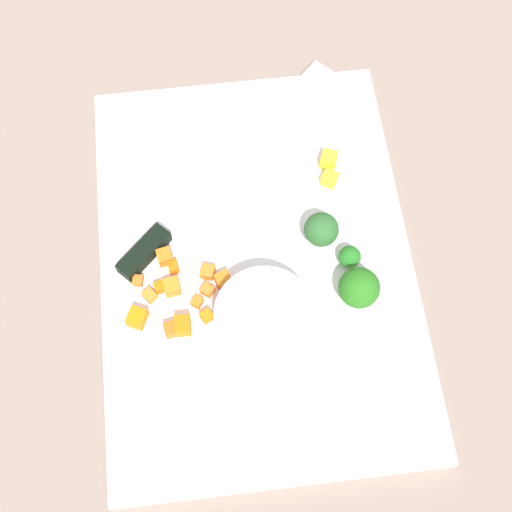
{
  "coord_description": "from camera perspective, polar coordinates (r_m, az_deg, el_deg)",
  "views": [
    {
      "loc": [
        0.29,
        -0.03,
        0.7
      ],
      "look_at": [
        0.0,
        0.0,
        0.02
      ],
      "focal_mm": 48.5,
      "sensor_mm": 36.0,
      "label": 1
    }
  ],
  "objects": [
    {
      "name": "carrot_dice_0",
      "position": [
        0.72,
        -4.08,
        -4.97
      ],
      "size": [
        0.02,
        0.02,
        0.01
      ],
      "primitive_type": "cube",
      "rotation": [
        0.0,
        0.0,
        0.51
      ],
      "color": "orange",
      "rests_on": "cutting_board"
    },
    {
      "name": "cutting_board",
      "position": [
        0.76,
        0.0,
        -0.48
      ],
      "size": [
        0.47,
        0.34,
        0.01
      ],
      "primitive_type": "cube",
      "color": "white",
      "rests_on": "ground_plane"
    },
    {
      "name": "carrot_dice_9",
      "position": [
        0.72,
        -6.95,
        -6.01
      ],
      "size": [
        0.02,
        0.02,
        0.01
      ],
      "primitive_type": "cube",
      "rotation": [
        0.0,
        0.0,
        1.76
      ],
      "color": "orange",
      "rests_on": "cutting_board"
    },
    {
      "name": "pepper_dice_0",
      "position": [
        0.79,
        6.1,
        6.33
      ],
      "size": [
        0.02,
        0.02,
        0.02
      ],
      "primitive_type": "cube",
      "rotation": [
        0.0,
        0.0,
        2.6
      ],
      "color": "yellow",
      "rests_on": "cutting_board"
    },
    {
      "name": "broccoli_floret_0",
      "position": [
        0.74,
        7.73,
        -0.08
      ],
      "size": [
        0.02,
        0.02,
        0.03
      ],
      "color": "#90C360",
      "rests_on": "cutting_board"
    },
    {
      "name": "pepper_dice_1",
      "position": [
        0.8,
        6.02,
        7.89
      ],
      "size": [
        0.02,
        0.02,
        0.02
      ],
      "primitive_type": "cube",
      "rotation": [
        0.0,
        0.0,
        1.18
      ],
      "color": "yellow",
      "rests_on": "cutting_board"
    },
    {
      "name": "carrot_dice_1",
      "position": [
        0.75,
        -9.71,
        -2.03
      ],
      "size": [
        0.01,
        0.01,
        0.01
      ],
      "primitive_type": "cube",
      "rotation": [
        0.0,
        0.0,
        2.92
      ],
      "color": "orange",
      "rests_on": "cutting_board"
    },
    {
      "name": "chef_knife",
      "position": [
        0.78,
        -4.65,
        5.02
      ],
      "size": [
        0.27,
        0.27,
        0.02
      ],
      "rotation": [
        0.0,
        0.0,
        2.34
      ],
      "color": "silver",
      "rests_on": "cutting_board"
    },
    {
      "name": "carrot_dice_8",
      "position": [
        0.75,
        -7.54,
        -0.08
      ],
      "size": [
        0.02,
        0.02,
        0.02
      ],
      "primitive_type": "cube",
      "rotation": [
        0.0,
        0.0,
        0.19
      ],
      "color": "orange",
      "rests_on": "cutting_board"
    },
    {
      "name": "prep_bowl",
      "position": [
        0.71,
        0.78,
        -5.23
      ],
      "size": [
        0.1,
        0.1,
        0.04
      ],
      "primitive_type": "cylinder",
      "color": "silver",
      "rests_on": "cutting_board"
    },
    {
      "name": "carrot_dice_11",
      "position": [
        0.73,
        -9.78,
        -5.07
      ],
      "size": [
        0.03,
        0.02,
        0.02
      ],
      "primitive_type": "cube",
      "rotation": [
        0.0,
        0.0,
        1.13
      ],
      "color": "orange",
      "rests_on": "cutting_board"
    },
    {
      "name": "ground_plane",
      "position": [
        0.76,
        0.0,
        -0.65
      ],
      "size": [
        4.0,
        4.0,
        0.0
      ],
      "primitive_type": "plane",
      "color": "gray"
    },
    {
      "name": "carrot_dice_6",
      "position": [
        0.75,
        -6.83,
        -0.92
      ],
      "size": [
        0.02,
        0.01,
        0.01
      ],
      "primitive_type": "cube",
      "rotation": [
        0.0,
        0.0,
        1.74
      ],
      "color": "orange",
      "rests_on": "cutting_board"
    },
    {
      "name": "carrot_dice_4",
      "position": [
        0.74,
        -6.94,
        -2.55
      ],
      "size": [
        0.02,
        0.02,
        0.02
      ],
      "primitive_type": "cube",
      "rotation": [
        0.0,
        0.0,
        1.72
      ],
      "color": "orange",
      "rests_on": "cutting_board"
    },
    {
      "name": "broccoli_floret_1",
      "position": [
        0.74,
        5.41,
        2.15
      ],
      "size": [
        0.04,
        0.04,
        0.04
      ],
      "color": "#98B667",
      "rests_on": "cutting_board"
    },
    {
      "name": "carrot_dice_3",
      "position": [
        0.74,
        -4.01,
        -1.32
      ],
      "size": [
        0.02,
        0.02,
        0.01
      ],
      "primitive_type": "cube",
      "rotation": [
        0.0,
        0.0,
        2.79
      ],
      "color": "orange",
      "rests_on": "cutting_board"
    },
    {
      "name": "carrot_dice_13",
      "position": [
        0.73,
        -4.05,
        -2.83
      ],
      "size": [
        0.02,
        0.02,
        0.01
      ],
      "primitive_type": "cube",
      "rotation": [
        0.0,
        0.0,
        2.49
      ],
      "color": "orange",
      "rests_on": "cutting_board"
    },
    {
      "name": "carrot_dice_5",
      "position": [
        0.74,
        -7.91,
        -2.55
      ],
      "size": [
        0.01,
        0.01,
        0.01
      ],
      "primitive_type": "cube",
      "rotation": [
        0.0,
        0.0,
        1.8
      ],
      "color": "orange",
      "rests_on": "cutting_board"
    },
    {
      "name": "carrot_dice_7",
      "position": [
        0.72,
        -6.07,
        -5.74
      ],
      "size": [
        0.02,
        0.02,
        0.02
      ],
      "primitive_type": "cube",
      "rotation": [
        0.0,
        0.0,
        1.54
      ],
      "color": "orange",
      "rests_on": "cutting_board"
    },
    {
      "name": "carrot_dice_10",
      "position": [
        0.73,
        -2.71,
        -2.02
      ],
      "size": [
        0.02,
        0.02,
        0.02
      ],
      "primitive_type": "cube",
      "rotation": [
        0.0,
        0.0,
        0.36
      ],
      "color": "orange",
      "rests_on": "cutting_board"
    },
    {
      "name": "carrot_dice_2",
      "position": [
        0.74,
        -8.77,
        -3.24
      ],
      "size": [
        0.02,
        0.02,
        0.01
      ],
      "primitive_type": "cube",
      "rotation": [
        0.0,
        0.0,
        2.25
      ],
      "color": "orange",
      "rests_on": "cutting_board"
    },
    {
      "name": "carrot_dice_12",
      "position": [
        0.73,
        -4.88,
        -3.81
      ],
      "size": [
        0.02,
        0.01,
        0.01
      ],
      "primitive_type": "cube",
      "rotation": [
        0.0,
        0.0,
        2.54
      ],
      "color": "orange",
      "rests_on": "cutting_board"
    },
    {
      "name": "broccoli_floret_2",
      "position": [
        0.72,
        8.5,
        -2.63
      ],
      "size": [
        0.04,
        0.04,
        0.05
      ],
      "color": "#8FB25F",
      "rests_on": "cutting_board"
    }
  ]
}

